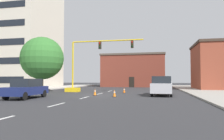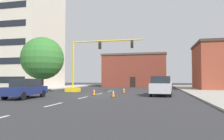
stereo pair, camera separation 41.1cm
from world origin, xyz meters
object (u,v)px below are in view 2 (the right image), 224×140
object	(u,v)px
pickup_truck_silver	(161,86)
tree_left_near	(43,58)
sedan_navy_near_left	(25,88)
traffic_cone_roadside_a	(94,92)
traffic_cone_roadside_c	(124,90)
traffic_signal_gantry	(83,75)
traffic_cone_roadside_b	(113,93)

from	to	relation	value
pickup_truck_silver	tree_left_near	bearing A→B (deg)	170.35
pickup_truck_silver	sedan_navy_near_left	bearing A→B (deg)	-153.04
tree_left_near	pickup_truck_silver	size ratio (longest dim) A/B	1.32
traffic_cone_roadside_a	traffic_cone_roadside_c	world-z (taller)	traffic_cone_roadside_a
traffic_signal_gantry	sedan_navy_near_left	distance (m)	10.35
pickup_truck_silver	sedan_navy_near_left	world-z (taller)	pickup_truck_silver
pickup_truck_silver	traffic_cone_roadside_c	size ratio (longest dim) A/B	8.31
traffic_signal_gantry	tree_left_near	bearing A→B (deg)	-163.15
traffic_signal_gantry	traffic_cone_roadside_c	distance (m)	6.18
traffic_signal_gantry	traffic_cone_roadside_a	distance (m)	6.81
traffic_signal_gantry	pickup_truck_silver	bearing A→B (deg)	-22.02
traffic_cone_roadside_a	pickup_truck_silver	bearing A→B (deg)	11.81
traffic_cone_roadside_a	tree_left_near	bearing A→B (deg)	154.44
sedan_navy_near_left	traffic_cone_roadside_b	bearing A→B (deg)	23.97
traffic_signal_gantry	traffic_cone_roadside_b	xyz separation A→B (m)	(5.70, -6.91, -1.98)
pickup_truck_silver	traffic_cone_roadside_a	distance (m)	7.04
traffic_signal_gantry	traffic_cone_roadside_c	world-z (taller)	traffic_signal_gantry
traffic_signal_gantry	sedan_navy_near_left	xyz separation A→B (m)	(-1.54, -10.13, -1.44)
sedan_navy_near_left	traffic_cone_roadside_c	size ratio (longest dim) A/B	6.79
pickup_truck_silver	traffic_cone_roadside_c	world-z (taller)	pickup_truck_silver
sedan_navy_near_left	traffic_cone_roadside_a	distance (m)	6.72
tree_left_near	traffic_cone_roadside_b	bearing A→B (deg)	-26.50
sedan_navy_near_left	traffic_cone_roadside_a	size ratio (longest dim) A/B	6.28
sedan_navy_near_left	traffic_cone_roadside_a	bearing A→B (deg)	42.85
traffic_signal_gantry	pickup_truck_silver	size ratio (longest dim) A/B	1.88
traffic_cone_roadside_b	traffic_signal_gantry	bearing A→B (deg)	129.52
traffic_cone_roadside_c	traffic_signal_gantry	bearing A→B (deg)	170.19
traffic_cone_roadside_c	traffic_cone_roadside_b	bearing A→B (deg)	-90.61
sedan_navy_near_left	traffic_cone_roadside_b	world-z (taller)	sedan_navy_near_left
traffic_cone_roadside_a	traffic_cone_roadside_c	bearing A→B (deg)	62.39
tree_left_near	traffic_cone_roadside_c	bearing A→B (deg)	2.86
traffic_cone_roadside_c	pickup_truck_silver	bearing A→B (deg)	-35.10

